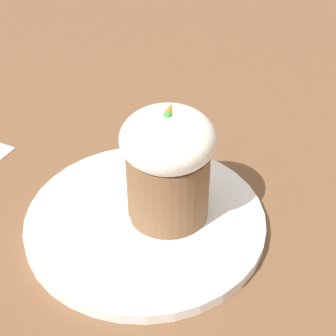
% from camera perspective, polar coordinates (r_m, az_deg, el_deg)
% --- Properties ---
extents(ground_plane, '(4.00, 4.00, 0.00)m').
position_cam_1_polar(ground_plane, '(0.51, -2.30, -5.85)').
color(ground_plane, brown).
extents(dessert_plate, '(0.22, 0.22, 0.01)m').
position_cam_1_polar(dessert_plate, '(0.51, -2.32, -5.42)').
color(dessert_plate, white).
rests_on(dessert_plate, ground_plane).
extents(carrot_cake, '(0.08, 0.08, 0.11)m').
position_cam_1_polar(carrot_cake, '(0.47, 0.00, 0.54)').
color(carrot_cake, brown).
rests_on(carrot_cake, dessert_plate).
extents(spoon, '(0.06, 0.13, 0.01)m').
position_cam_1_polar(spoon, '(0.50, -1.67, -4.83)').
color(spoon, silver).
rests_on(spoon, dessert_plate).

